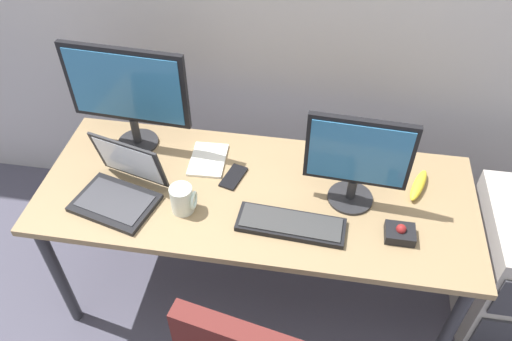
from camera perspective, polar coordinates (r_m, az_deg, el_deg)
The scene contains 11 objects.
ground_plane at distance 2.61m, azimuth 0.00°, elevation -13.14°, with size 8.00×8.00×0.00m, color #4A4857.
desk at distance 2.10m, azimuth 0.00°, elevation -3.71°, with size 1.77×0.70×0.71m.
monitor_main at distance 2.15m, azimuth -14.37°, elevation 8.64°, with size 0.52×0.18×0.48m.
monitor_side at distance 1.90m, azimuth 11.40°, elevation 1.35°, with size 0.39×0.18×0.40m.
keyboard at distance 1.92m, azimuth 3.96°, elevation -6.09°, with size 0.42×0.16×0.03m.
laptop at distance 2.06m, azimuth -15.09°, elevation -1.82°, with size 0.37×0.34×0.24m.
trackball_mouse at distance 1.95m, azimuth 15.95°, elevation -6.80°, with size 0.11×0.09×0.07m.
coffee_mug at distance 1.96m, azimuth -8.29°, elevation -3.23°, with size 0.10×0.09×0.12m.
paper_notepad at distance 2.19m, azimuth -5.44°, elevation 1.23°, with size 0.15×0.21×0.01m, color white.
cell_phone at distance 2.10m, azimuth -2.56°, elevation -0.74°, with size 0.07×0.14×0.01m, color black.
banana at distance 2.15m, azimuth 17.89°, elevation -1.58°, with size 0.19×0.04×0.04m, color yellow.
Camera 1 is at (0.22, -1.39, 2.19)m, focal length 35.42 mm.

